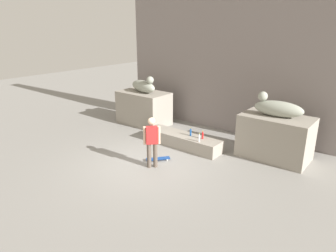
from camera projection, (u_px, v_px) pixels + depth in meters
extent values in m
plane|color=gray|center=(150.00, 163.00, 10.20)|extent=(40.00, 40.00, 0.00)
cube|color=gray|center=(225.00, 49.00, 12.62)|extent=(9.52, 0.60, 6.77)
cube|color=gray|center=(144.00, 108.00, 13.97)|extent=(2.30, 1.37, 1.48)
cube|color=gray|center=(275.00, 137.00, 10.39)|extent=(2.30, 1.37, 1.48)
ellipsoid|color=#999E8E|center=(143.00, 86.00, 13.65)|extent=(1.69, 0.93, 0.52)
sphere|color=#999E8E|center=(150.00, 80.00, 13.12)|extent=(0.32, 0.32, 0.32)
ellipsoid|color=#999E8E|center=(278.00, 109.00, 10.07)|extent=(1.65, 0.71, 0.52)
sphere|color=#999E8E|center=(263.00, 96.00, 10.24)|extent=(0.32, 0.32, 0.32)
cube|color=gray|center=(183.00, 140.00, 11.48)|extent=(3.06, 0.77, 0.48)
cylinder|color=brown|center=(149.00, 155.00, 9.77)|extent=(0.14, 0.14, 0.82)
cylinder|color=brown|center=(155.00, 155.00, 9.79)|extent=(0.14, 0.14, 0.82)
cube|color=#B22626|center=(152.00, 135.00, 9.56)|extent=(0.40, 0.40, 0.56)
sphere|color=beige|center=(152.00, 121.00, 9.41)|extent=(0.23, 0.23, 0.23)
cylinder|color=beige|center=(145.00, 136.00, 9.53)|extent=(0.09, 0.09, 0.58)
cylinder|color=beige|center=(159.00, 135.00, 9.59)|extent=(0.09, 0.09, 0.58)
cube|color=navy|center=(158.00, 159.00, 10.36)|extent=(0.67, 0.74, 0.02)
cylinder|color=white|center=(166.00, 158.00, 10.49)|extent=(0.06, 0.06, 0.06)
cylinder|color=white|center=(167.00, 160.00, 10.36)|extent=(0.06, 0.06, 0.06)
cylinder|color=white|center=(149.00, 160.00, 10.38)|extent=(0.06, 0.06, 0.06)
cylinder|color=white|center=(150.00, 161.00, 10.25)|extent=(0.06, 0.06, 0.06)
cylinder|color=red|center=(203.00, 136.00, 10.93)|extent=(0.07, 0.07, 0.23)
cylinder|color=red|center=(203.00, 132.00, 10.89)|extent=(0.03, 0.03, 0.06)
cylinder|color=yellow|center=(203.00, 131.00, 10.87)|extent=(0.04, 0.04, 0.01)
cylinder|color=#194C99|center=(191.00, 133.00, 11.24)|extent=(0.06, 0.06, 0.24)
cylinder|color=#194C99|center=(191.00, 129.00, 11.19)|extent=(0.03, 0.03, 0.06)
cylinder|color=yellow|center=(191.00, 128.00, 11.18)|extent=(0.03, 0.03, 0.01)
cylinder|color=silver|center=(199.00, 138.00, 10.66)|extent=(0.06, 0.06, 0.24)
cylinder|color=silver|center=(199.00, 134.00, 10.62)|extent=(0.03, 0.03, 0.06)
cylinder|color=yellow|center=(199.00, 134.00, 10.61)|extent=(0.03, 0.03, 0.01)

